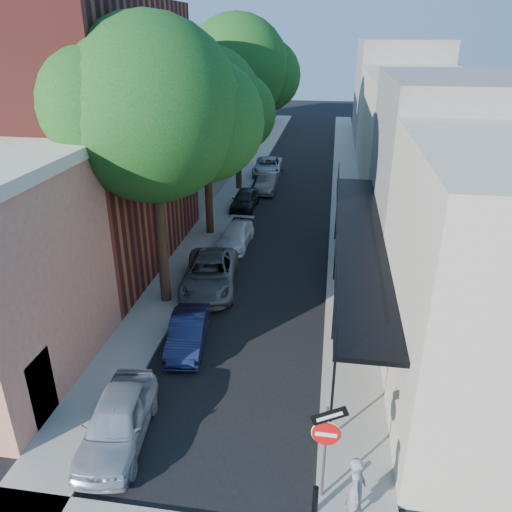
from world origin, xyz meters
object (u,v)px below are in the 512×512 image
at_px(oak_mid, 213,107).
at_px(oak_far, 244,70).
at_px(parked_car_d, 236,236).
at_px(sign_post, 326,437).
at_px(parked_car_f, 267,183).
at_px(pedestrian, 357,489).
at_px(parked_car_e, 245,199).
at_px(parked_car_a, 117,421).
at_px(parked_car_b, 188,333).
at_px(parked_car_c, 210,274).
at_px(oak_near, 165,113).
at_px(bollard, 315,500).
at_px(parked_car_g, 268,166).

xyz_separation_m(oak_mid, oak_far, (0.06, 9.04, 1.20)).
relative_size(oak_far, parked_car_d, 3.11).
distance_m(sign_post, parked_car_f, 26.34).
bearing_deg(pedestrian, parked_car_e, 22.99).
relative_size(parked_car_a, parked_car_b, 1.14).
relative_size(parked_car_c, parked_car_e, 1.36).
bearing_deg(oak_near, parked_car_c, 48.00).
xyz_separation_m(bollard, parked_car_e, (-5.60, 22.21, 0.11)).
relative_size(bollard, parked_car_f, 0.20).
bearing_deg(pedestrian, bollard, 96.62).
bearing_deg(parked_car_f, parked_car_e, -102.88).
bearing_deg(parked_car_g, oak_far, -107.01).
xyz_separation_m(parked_car_b, parked_car_c, (-0.29, 4.61, 0.11)).
relative_size(bollard, parked_car_a, 0.20).
height_order(oak_near, parked_car_e, oak_near).
bearing_deg(parked_car_g, parked_car_b, -91.53).
xyz_separation_m(bollard, oak_near, (-6.37, 9.76, 7.36)).
distance_m(oak_near, parked_car_a, 10.90).
distance_m(parked_car_a, parked_car_d, 14.51).
distance_m(oak_mid, pedestrian, 20.11).
distance_m(parked_car_a, pedestrian, 6.72).
bearing_deg(oak_mid, parked_car_e, 79.64).
distance_m(bollard, parked_car_c, 12.20).
bearing_deg(parked_car_d, parked_car_b, -87.78).
distance_m(sign_post, oak_near, 12.77).
distance_m(oak_mid, parked_car_g, 14.76).
bearing_deg(parked_car_e, oak_near, -92.24).
relative_size(bollard, oak_far, 0.07).
height_order(parked_car_e, parked_car_g, parked_car_g).
height_order(sign_post, oak_mid, oak_mid).
relative_size(parked_car_f, parked_car_g, 0.82).
height_order(bollard, parked_car_b, parked_car_b).
bearing_deg(oak_near, parked_car_b, -66.99).
bearing_deg(sign_post, parked_car_g, 100.04).
relative_size(parked_car_b, parked_car_f, 0.91).
height_order(oak_mid, oak_far, oak_far).
bearing_deg(bollard, parked_car_g, 99.61).
distance_m(oak_mid, parked_car_b, 13.12).
height_order(sign_post, parked_car_g, sign_post).
bearing_deg(parked_car_d, pedestrian, -67.95).
relative_size(oak_near, parked_car_e, 3.07).
height_order(oak_mid, parked_car_c, oak_mid).
bearing_deg(oak_far, oak_near, -90.04).
height_order(parked_car_a, parked_car_e, parked_car_a).
xyz_separation_m(oak_mid, parked_car_d, (1.40, -1.64, -6.50)).
distance_m(oak_far, parked_car_e, 8.92).
height_order(parked_car_d, pedestrian, pedestrian).
height_order(bollard, oak_mid, oak_mid).
bearing_deg(parked_car_e, oak_far, 100.67).
bearing_deg(pedestrian, parked_car_f, 18.66).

